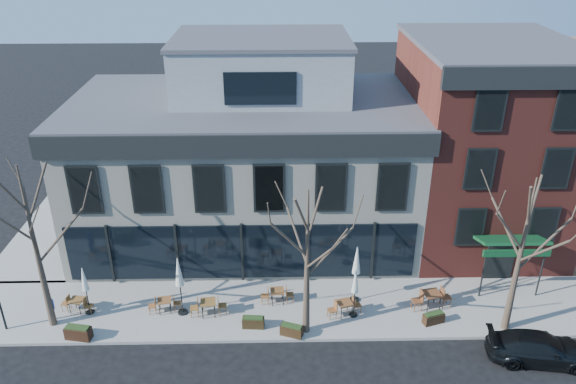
{
  "coord_description": "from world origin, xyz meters",
  "views": [
    {
      "loc": [
        1.77,
        -23.68,
        16.91
      ],
      "look_at": [
        2.32,
        2.0,
        4.17
      ],
      "focal_mm": 35.0,
      "sensor_mm": 36.0,
      "label": 1
    }
  ],
  "objects_px": {
    "parked_sedan": "(539,348)",
    "umbrella_0": "(84,282)",
    "cafe_set_0": "(77,304)",
    "call_box": "(52,310)"
  },
  "relations": [
    {
      "from": "call_box",
      "to": "umbrella_0",
      "type": "distance_m",
      "value": 1.89
    },
    {
      "from": "parked_sedan",
      "to": "umbrella_0",
      "type": "distance_m",
      "value": 20.08
    },
    {
      "from": "cafe_set_0",
      "to": "umbrella_0",
      "type": "relative_size",
      "value": 0.65
    },
    {
      "from": "parked_sedan",
      "to": "cafe_set_0",
      "type": "height_order",
      "value": "parked_sedan"
    },
    {
      "from": "parked_sedan",
      "to": "umbrella_0",
      "type": "bearing_deg",
      "value": 87.76
    },
    {
      "from": "call_box",
      "to": "parked_sedan",
      "type": "bearing_deg",
      "value": -7.25
    },
    {
      "from": "parked_sedan",
      "to": "call_box",
      "type": "distance_m",
      "value": 21.36
    },
    {
      "from": "call_box",
      "to": "umbrella_0",
      "type": "xyz_separation_m",
      "value": [
        1.43,
        0.69,
        1.03
      ]
    },
    {
      "from": "parked_sedan",
      "to": "call_box",
      "type": "xyz_separation_m",
      "value": [
        -21.19,
        2.7,
        0.26
      ]
    },
    {
      "from": "call_box",
      "to": "umbrella_0",
      "type": "bearing_deg",
      "value": 25.72
    }
  ]
}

